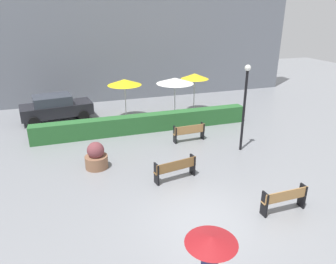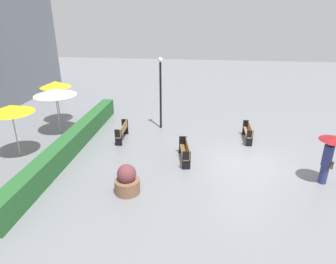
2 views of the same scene
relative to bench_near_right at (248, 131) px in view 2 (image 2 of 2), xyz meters
name	(u,v)px [view 2 (image 2 of 2)]	position (x,y,z in m)	size (l,w,h in m)	color
ground_plane	(245,164)	(-2.77, 0.41, -0.52)	(60.00, 60.00, 0.00)	gray
bench_near_right	(248,131)	(0.00, 0.00, 0.00)	(1.66, 0.34, 0.87)	#9E7242
bench_mid_center	(185,150)	(-2.75, 3.18, 0.00)	(1.80, 0.65, 0.88)	brown
bench_back_row	(122,131)	(-0.74, 6.71, 0.00)	(1.70, 0.42, 0.89)	#9E7242
pedestrian_with_umbrella	(330,152)	(-4.02, -2.56, 0.89)	(1.12, 1.12, 2.07)	navy
planter_pot	(127,181)	(-5.65, 5.22, -0.01)	(0.98, 0.98, 1.19)	brown
lamp_post	(161,86)	(1.25, 4.91, 2.00)	(0.28, 0.28, 4.14)	black
patio_umbrella_yellow	(11,109)	(-3.19, 11.19, 1.83)	(2.06, 2.06, 2.54)	silver
patio_umbrella_white	(55,92)	(-0.19, 10.53, 1.86)	(2.29, 2.29, 2.57)	silver
patio_umbrella_yellow_far	(55,84)	(1.43, 11.30, 1.89)	(1.82, 1.82, 2.60)	silver
hedge_strip	(71,143)	(-2.56, 8.81, -0.04)	(12.11, 0.70, 0.98)	#28602D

